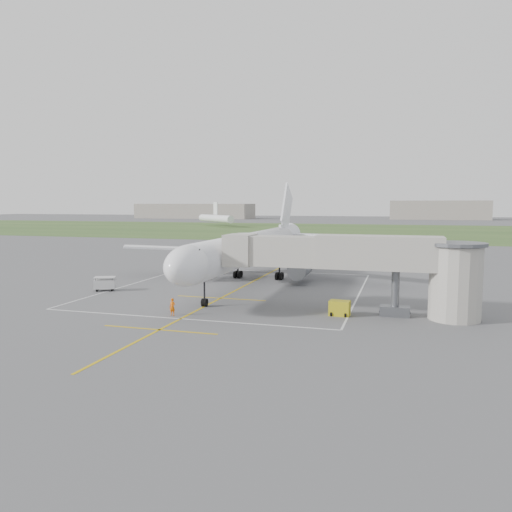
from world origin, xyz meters
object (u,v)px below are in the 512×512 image
(jet_bridge, at_px, (370,263))
(baggage_cart, at_px, (105,284))
(ramp_worker_nose, at_px, (172,307))
(airliner, at_px, (250,249))
(ramp_worker_wing, at_px, (208,273))
(gpu_unit, at_px, (340,308))

(jet_bridge, bearing_deg, baggage_cart, 172.42)
(ramp_worker_nose, bearing_deg, baggage_cart, 149.98)
(airliner, bearing_deg, ramp_worker_wing, 167.77)
(jet_bridge, distance_m, ramp_worker_wing, 27.27)
(gpu_unit, relative_size, baggage_cart, 0.70)
(gpu_unit, xyz_separation_m, ramp_worker_nose, (-14.49, -4.22, 0.11))
(jet_bridge, distance_m, baggage_cart, 30.74)
(baggage_cart, height_order, ramp_worker_wing, ramp_worker_wing)
(jet_bridge, relative_size, baggage_cart, 8.68)
(baggage_cart, xyz_separation_m, ramp_worker_nose, (13.23, -9.53, -0.04))
(ramp_worker_nose, bearing_deg, gpu_unit, 21.95)
(gpu_unit, bearing_deg, jet_bridge, 31.09)
(gpu_unit, bearing_deg, ramp_worker_wing, 142.91)
(baggage_cart, distance_m, ramp_worker_nose, 16.30)
(airliner, bearing_deg, jet_bridge, -42.19)
(jet_bridge, xyz_separation_m, gpu_unit, (-2.50, -1.29, -4.07))
(jet_bridge, distance_m, gpu_unit, 4.94)
(airliner, height_order, ramp_worker_wing, airliner)
(gpu_unit, height_order, baggage_cart, baggage_cart)
(airliner, distance_m, baggage_cart, 18.10)
(jet_bridge, height_order, baggage_cart, jet_bridge)
(airliner, xyz_separation_m, ramp_worker_wing, (-6.30, 1.36, -3.51))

